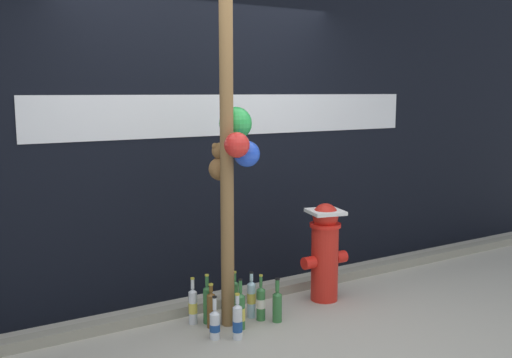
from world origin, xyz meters
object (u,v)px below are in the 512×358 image
bottle_9 (261,303)px  bottle_6 (240,311)px  bottle_8 (215,324)px  bottle_0 (207,303)px  bottle_3 (193,306)px  bottle_2 (211,309)px  bottle_5 (251,298)px  fire_hydrant (325,250)px  bottle_1 (237,322)px  bottle_7 (277,305)px  memorial_post (230,103)px  bottle_4 (235,295)px

bottle_9 → bottle_6: bearing=-163.2°
bottle_8 → bottle_0: bearing=73.4°
bottle_3 → bottle_6: size_ratio=0.94×
bottle_2 → bottle_5: size_ratio=0.92×
bottle_0 → bottle_6: (0.16, -0.23, -0.02)m
bottle_8 → fire_hydrant: bearing=10.7°
fire_hydrant → bottle_6: bearing=-169.9°
bottle_3 → fire_hydrant: bearing=-5.4°
bottle_1 → bottle_7: size_ratio=0.98×
fire_hydrant → bottle_9: fire_hydrant is taller
bottle_0 → bottle_1: bottle_0 is taller
bottle_2 → bottle_7: bearing=-18.9°
memorial_post → bottle_1: memorial_post is taller
memorial_post → bottle_2: size_ratio=8.94×
fire_hydrant → bottle_6: size_ratio=2.15×
fire_hydrant → bottle_1: fire_hydrant is taller
bottle_7 → bottle_8: (-0.56, -0.03, -0.02)m
bottle_3 → bottle_6: 0.38m
bottle_1 → fire_hydrant: bearing=16.7°
bottle_0 → bottle_8: bearing=-106.6°
bottle_1 → bottle_6: 0.18m
bottle_8 → bottle_6: bearing=12.8°
bottle_8 → bottle_1: bearing=-33.2°
bottle_5 → fire_hydrant: bearing=1.0°
bottle_9 → bottle_5: bearing=111.8°
bottle_2 → bottle_4: (0.30, 0.17, -0.01)m
fire_hydrant → bottle_8: 1.23m
bottle_6 → bottle_8: bottle_6 is taller
bottle_0 → bottle_3: bearing=154.0°
bottle_1 → bottle_0: bearing=97.8°
bottle_9 → bottle_0: bearing=157.1°
bottle_6 → bottle_7: bearing=-5.2°
bottle_4 → bottle_1: bearing=-117.4°
bottle_8 → bottle_9: (0.47, 0.12, 0.03)m
bottle_2 → bottle_5: (0.36, 0.01, 0.01)m
bottle_5 → memorial_post: bearing=-176.7°
bottle_4 → bottle_0: bearing=-164.8°
bottle_4 → bottle_5: size_ratio=0.92×
bottle_4 → bottle_9: bottle_9 is taller
bottle_1 → memorial_post: bearing=68.6°
bottle_1 → bottle_3: (-0.15, 0.42, 0.01)m
bottle_4 → bottle_5: bottle_5 is taller
fire_hydrant → bottle_5: fire_hydrant is taller
memorial_post → bottle_2: bearing=-179.0°
bottle_4 → bottle_9: (0.10, -0.24, -0.00)m
bottle_2 → bottle_3: (-0.08, 0.14, -0.00)m
bottle_3 → bottle_1: bearing=-70.5°
fire_hydrant → bottle_1: (-1.03, -0.31, -0.31)m
memorial_post → bottle_2: memorial_post is taller
bottle_6 → bottle_3: bearing=133.1°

